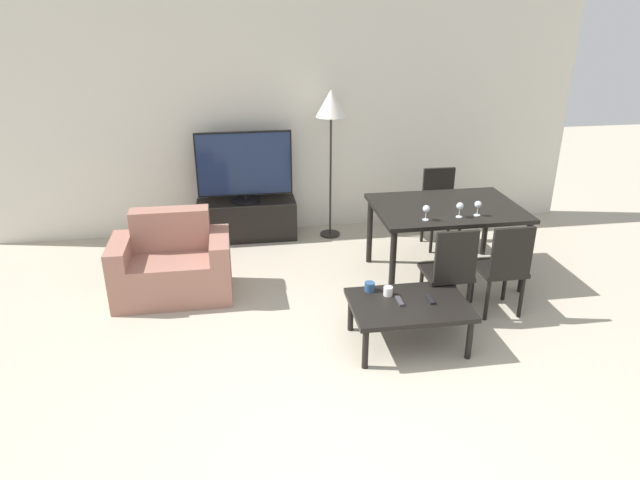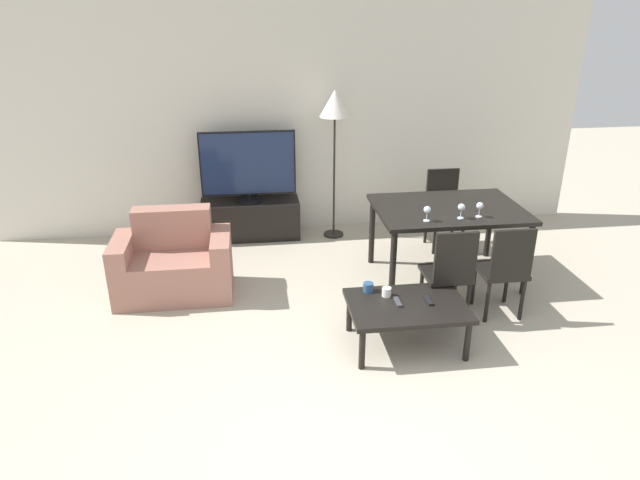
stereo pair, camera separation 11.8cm
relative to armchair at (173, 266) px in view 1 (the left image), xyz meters
The scene contains 18 objects.
ground_plane 2.70m from the armchair, 61.36° to the right, with size 18.00×18.00×0.00m, color #B2A893.
wall_back 2.31m from the armchair, 51.42° to the left, with size 7.06×0.06×2.70m.
armchair is the anchor object (origin of this frame).
tv_stand 1.54m from the armchair, 60.45° to the left, with size 1.15×0.41×0.46m.
tv 1.64m from the armchair, 60.40° to the left, with size 1.10×0.32×0.83m.
coffee_table 2.30m from the armchair, 30.68° to the right, with size 0.96×0.67×0.39m.
dining_table 2.72m from the armchair, ahead, with size 1.44×1.02×0.77m.
dining_chair_near 2.59m from the armchair, 18.76° to the right, with size 0.40×0.40×0.89m.
dining_chair_far 3.06m from the armchair, 15.34° to the left, with size 0.40×0.40×0.89m.
dining_chair_near_right 3.07m from the armchair, 15.73° to the right, with size 0.40×0.40×0.89m.
floor_lamp 2.47m from the armchair, 35.69° to the left, with size 0.34×0.34×1.74m.
remote_primary 2.23m from the armchair, 31.26° to the right, with size 0.04×0.15×0.02m.
remote_secondary 2.45m from the armchair, 28.35° to the right, with size 0.04×0.15×0.02m.
cup_white_near 1.95m from the armchair, 28.44° to the right, with size 0.09×0.09×0.08m.
cup_colored_far 2.11m from the armchair, 29.13° to the right, with size 0.08×0.08×0.08m.
wine_glass_left 2.96m from the armchair, ahead, with size 0.07×0.07×0.15m.
wine_glass_center 2.78m from the armchair, ahead, with size 0.07×0.07×0.15m.
wine_glass_right 2.46m from the armchair, ahead, with size 0.07×0.07×0.15m.
Camera 1 is at (-0.65, -2.71, 2.67)m, focal length 32.00 mm.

